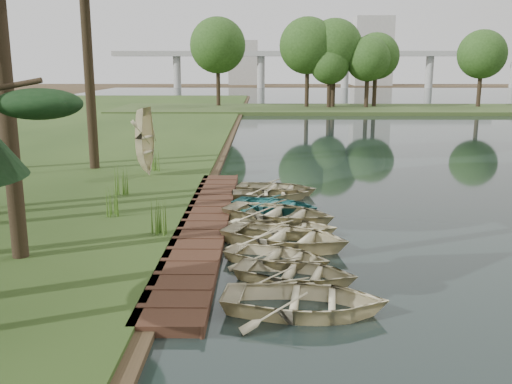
{
  "coord_description": "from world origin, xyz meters",
  "views": [
    {
      "loc": [
        0.35,
        -18.5,
        5.42
      ],
      "look_at": [
        0.14,
        0.04,
        1.27
      ],
      "focal_mm": 40.0,
      "sensor_mm": 36.0,
      "label": 1
    }
  ],
  "objects_px": {
    "boardwalk": "(204,224)",
    "stored_rowboat": "(148,168)",
    "rowboat_0": "(305,297)",
    "rowboat_1": "(296,270)",
    "rowboat_2": "(278,254)"
  },
  "relations": [
    {
      "from": "boardwalk",
      "to": "stored_rowboat",
      "type": "relative_size",
      "value": 4.99
    },
    {
      "from": "stored_rowboat",
      "to": "rowboat_0",
      "type": "bearing_deg",
      "value": -145.22
    },
    {
      "from": "rowboat_1",
      "to": "stored_rowboat",
      "type": "distance_m",
      "value": 14.31
    },
    {
      "from": "boardwalk",
      "to": "rowboat_0",
      "type": "bearing_deg",
      "value": -66.84
    },
    {
      "from": "rowboat_0",
      "to": "stored_rowboat",
      "type": "relative_size",
      "value": 1.14
    },
    {
      "from": "rowboat_1",
      "to": "rowboat_2",
      "type": "distance_m",
      "value": 1.36
    },
    {
      "from": "rowboat_0",
      "to": "stored_rowboat",
      "type": "bearing_deg",
      "value": 30.38
    },
    {
      "from": "rowboat_0",
      "to": "rowboat_2",
      "type": "xyz_separation_m",
      "value": [
        -0.51,
        3.14,
        -0.07
      ]
    },
    {
      "from": "boardwalk",
      "to": "rowboat_1",
      "type": "height_order",
      "value": "rowboat_1"
    },
    {
      "from": "boardwalk",
      "to": "rowboat_0",
      "type": "distance_m",
      "value": 7.36
    },
    {
      "from": "rowboat_1",
      "to": "rowboat_2",
      "type": "relative_size",
      "value": 1.05
    },
    {
      "from": "rowboat_0",
      "to": "rowboat_1",
      "type": "relative_size",
      "value": 1.17
    },
    {
      "from": "rowboat_2",
      "to": "stored_rowboat",
      "type": "xyz_separation_m",
      "value": [
        -5.85,
        11.56,
        0.27
      ]
    },
    {
      "from": "boardwalk",
      "to": "stored_rowboat",
      "type": "bearing_deg",
      "value": 113.6
    },
    {
      "from": "boardwalk",
      "to": "rowboat_2",
      "type": "xyz_separation_m",
      "value": [
        2.38,
        -3.63,
        0.21
      ]
    }
  ]
}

